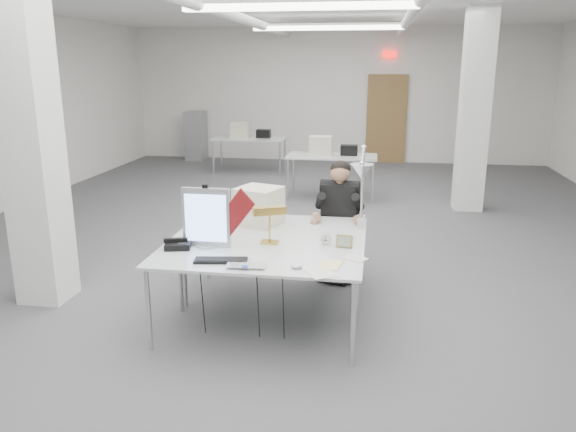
% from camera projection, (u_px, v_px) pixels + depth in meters
% --- Properties ---
extents(room_shell, '(10.04, 14.04, 3.24)m').
position_uv_depth(room_shell, '(302.00, 116.00, 7.03)').
color(room_shell, '#4A4A4D').
rests_on(room_shell, ground).
extents(desk_main, '(1.80, 0.90, 0.02)m').
position_uv_depth(desk_main, '(257.00, 257.00, 4.78)').
color(desk_main, silver).
rests_on(desk_main, room_shell).
extents(desk_second, '(1.80, 0.90, 0.02)m').
position_uv_depth(desk_second, '(276.00, 227.00, 5.64)').
color(desk_second, silver).
rests_on(desk_second, room_shell).
extents(bg_desk_a, '(1.60, 0.80, 0.02)m').
position_uv_depth(bg_desk_a, '(332.00, 156.00, 9.99)').
color(bg_desk_a, silver).
rests_on(bg_desk_a, room_shell).
extents(bg_desk_b, '(1.60, 0.80, 0.02)m').
position_uv_depth(bg_desk_b, '(249.00, 139.00, 12.39)').
color(bg_desk_b, silver).
rests_on(bg_desk_b, room_shell).
extents(filing_cabinet, '(0.45, 0.55, 1.20)m').
position_uv_depth(filing_cabinet, '(196.00, 136.00, 14.06)').
color(filing_cabinet, gray).
rests_on(filing_cabinet, room_shell).
extents(office_chair, '(0.60, 0.60, 1.13)m').
position_uv_depth(office_chair, '(339.00, 230.00, 6.17)').
color(office_chair, black).
rests_on(office_chair, room_shell).
extents(seated_person, '(0.54, 0.66, 0.92)m').
position_uv_depth(seated_person, '(340.00, 201.00, 6.03)').
color(seated_person, black).
rests_on(seated_person, office_chair).
extents(monitor, '(0.43, 0.04, 0.53)m').
position_uv_depth(monitor, '(206.00, 218.00, 4.94)').
color(monitor, '#AAABAF').
rests_on(monitor, desk_main).
extents(pennant, '(0.41, 0.18, 0.47)m').
position_uv_depth(pennant, '(234.00, 214.00, 4.85)').
color(pennant, '#650D0F').
rests_on(pennant, monitor).
extents(keyboard, '(0.45, 0.20, 0.02)m').
position_uv_depth(keyboard, '(221.00, 260.00, 4.62)').
color(keyboard, black).
rests_on(keyboard, desk_main).
extents(laptop, '(0.33, 0.23, 0.02)m').
position_uv_depth(laptop, '(245.00, 268.00, 4.43)').
color(laptop, silver).
rests_on(laptop, desk_main).
extents(mouse, '(0.11, 0.08, 0.04)m').
position_uv_depth(mouse, '(296.00, 266.00, 4.46)').
color(mouse, silver).
rests_on(mouse, desk_main).
extents(bankers_lamp, '(0.31, 0.22, 0.32)m').
position_uv_depth(bankers_lamp, '(270.00, 226.00, 5.06)').
color(bankers_lamp, gold).
rests_on(bankers_lamp, desk_main).
extents(desk_phone, '(0.26, 0.24, 0.06)m').
position_uv_depth(desk_phone, '(178.00, 245.00, 4.95)').
color(desk_phone, black).
rests_on(desk_phone, desk_main).
extents(picture_frame_left, '(0.15, 0.10, 0.12)m').
position_uv_depth(picture_frame_left, '(200.00, 232.00, 5.22)').
color(picture_frame_left, '#9F8444').
rests_on(picture_frame_left, desk_main).
extents(picture_frame_right, '(0.15, 0.06, 0.12)m').
position_uv_depth(picture_frame_right, '(344.00, 241.00, 4.96)').
color(picture_frame_right, '#A88D48').
rests_on(picture_frame_right, desk_main).
extents(desk_clock, '(0.10, 0.06, 0.09)m').
position_uv_depth(desk_clock, '(326.00, 239.00, 5.04)').
color(desk_clock, silver).
rests_on(desk_clock, desk_main).
extents(paper_stack_a, '(0.32, 0.35, 0.01)m').
position_uv_depth(paper_stack_a, '(320.00, 272.00, 4.38)').
color(paper_stack_a, white).
rests_on(paper_stack_a, desk_main).
extents(paper_stack_b, '(0.21, 0.26, 0.01)m').
position_uv_depth(paper_stack_b, '(331.00, 265.00, 4.54)').
color(paper_stack_b, '#FDE897').
rests_on(paper_stack_b, desk_main).
extents(paper_stack_c, '(0.24, 0.23, 0.01)m').
position_uv_depth(paper_stack_c, '(355.00, 258.00, 4.69)').
color(paper_stack_c, silver).
rests_on(paper_stack_c, desk_main).
extents(beige_monitor, '(0.51, 0.49, 0.38)m').
position_uv_depth(beige_monitor, '(259.00, 206.00, 5.65)').
color(beige_monitor, beige).
rests_on(beige_monitor, desk_second).
extents(architect_lamp, '(0.47, 0.77, 0.94)m').
position_uv_depth(architect_lamp, '(362.00, 187.00, 5.21)').
color(architect_lamp, silver).
rests_on(architect_lamp, desk_second).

